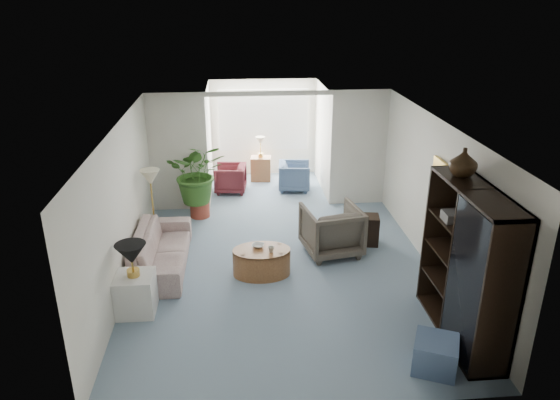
{
  "coord_description": "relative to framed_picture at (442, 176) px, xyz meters",
  "views": [
    {
      "loc": [
        -0.73,
        -7.51,
        4.37
      ],
      "look_at": [
        0.0,
        0.6,
        1.1
      ],
      "focal_mm": 33.51,
      "sensor_mm": 36.0,
      "label": 1
    }
  ],
  "objects": [
    {
      "name": "sunroom_chair_maroon",
      "position": [
        -3.32,
        4.07,
        -1.38
      ],
      "size": [
        0.78,
        0.76,
        0.64
      ],
      "primitive_type": "imported",
      "rotation": [
        0.0,
        0.0,
        -1.68
      ],
      "color": "maroon",
      "rests_on": "ground"
    },
    {
      "name": "window_blinds",
      "position": [
        -2.46,
        5.25,
        -0.3
      ],
      "size": [
        2.2,
        0.02,
        1.5
      ],
      "primitive_type": "cube",
      "color": "white"
    },
    {
      "name": "framed_picture",
      "position": [
        0.0,
        0.0,
        0.0
      ],
      "size": [
        0.04,
        0.5,
        0.4
      ],
      "primitive_type": "cube",
      "color": "#C5B39D"
    },
    {
      "name": "cabinet_urn",
      "position": [
        -0.23,
        -1.17,
        0.6
      ],
      "size": [
        0.36,
        0.36,
        0.38
      ],
      "primitive_type": "imported",
      "color": "#332111",
      "rests_on": "entertainment_cabinet"
    },
    {
      "name": "back_pier_left",
      "position": [
        -4.36,
        3.1,
        -0.45
      ],
      "size": [
        1.2,
        0.12,
        2.5
      ],
      "primitive_type": "cube",
      "color": "white",
      "rests_on": "ground"
    },
    {
      "name": "sofa",
      "position": [
        -4.49,
        0.6,
        -1.38
      ],
      "size": [
        0.86,
        2.17,
        0.63
      ],
      "primitive_type": "imported",
      "rotation": [
        0.0,
        0.0,
        1.56
      ],
      "color": "beige",
      "rests_on": "ground"
    },
    {
      "name": "coffee_bowl",
      "position": [
        -2.86,
        0.28,
        -1.23
      ],
      "size": [
        0.25,
        0.25,
        0.05
      ],
      "primitive_type": "imported",
      "rotation": [
        0.0,
        0.0,
        -0.29
      ],
      "color": "silver",
      "rests_on": "coffee_table"
    },
    {
      "name": "floor",
      "position": [
        -2.46,
        0.1,
        -1.7
      ],
      "size": [
        6.0,
        6.0,
        0.0
      ],
      "primitive_type": "plane",
      "color": "gray",
      "rests_on": "ground"
    },
    {
      "name": "sunroom_table",
      "position": [
        -2.57,
        4.82,
        -1.41
      ],
      "size": [
        0.52,
        0.42,
        0.59
      ],
      "primitive_type": "cube",
      "rotation": [
        0.0,
        0.0,
        -0.11
      ],
      "color": "#976536",
      "rests_on": "ground"
    },
    {
      "name": "table_lamp",
      "position": [
        -4.69,
        -0.75,
        -0.75
      ],
      "size": [
        0.44,
        0.44,
        0.3
      ],
      "primitive_type": "cone",
      "color": "black",
      "rests_on": "end_table"
    },
    {
      "name": "house_plant",
      "position": [
        -3.95,
        2.67,
        -0.74
      ],
      "size": [
        1.15,
        1.0,
        1.28
      ],
      "primitive_type": "imported",
      "color": "#346322",
      "rests_on": "plant_pot"
    },
    {
      "name": "shelf_clutter",
      "position": [
        -0.28,
        -1.83,
        -0.5
      ],
      "size": [
        0.3,
        1.12,
        1.06
      ],
      "color": "#2A2421",
      "rests_on": "entertainment_cabinet"
    },
    {
      "name": "coffee_table",
      "position": [
        -2.81,
        0.18,
        -1.47
      ],
      "size": [
        1.18,
        1.18,
        0.45
      ],
      "primitive_type": "cylinder",
      "rotation": [
        0.0,
        0.0,
        -0.29
      ],
      "color": "#976536",
      "rests_on": "ground"
    },
    {
      "name": "back_pier_right",
      "position": [
        -0.56,
        3.1,
        -0.45
      ],
      "size": [
        1.2,
        0.12,
        2.5
      ],
      "primitive_type": "cube",
      "color": "white",
      "rests_on": "ground"
    },
    {
      "name": "entertainment_cabinet",
      "position": [
        -0.23,
        -1.67,
        -0.65
      ],
      "size": [
        0.51,
        1.9,
        2.11
      ],
      "primitive_type": "cube",
      "color": "black",
      "rests_on": "ground"
    },
    {
      "name": "coffee_cup",
      "position": [
        -2.66,
        0.08,
        -1.2
      ],
      "size": [
        0.13,
        0.13,
        0.09
      ],
      "primitive_type": "imported",
      "rotation": [
        0.0,
        0.0,
        -0.29
      ],
      "color": "#B7B0A0",
      "rests_on": "coffee_table"
    },
    {
      "name": "end_table",
      "position": [
        -4.69,
        -0.75,
        -1.4
      ],
      "size": [
        0.55,
        0.55,
        0.6
      ],
      "primitive_type": "cube",
      "rotation": [
        0.0,
        0.0,
        -0.01
      ],
      "color": "white",
      "rests_on": "ground"
    },
    {
      "name": "window_pane",
      "position": [
        -2.46,
        5.28,
        -0.3
      ],
      "size": [
        2.2,
        0.02,
        1.5
      ],
      "primitive_type": "cube",
      "color": "white"
    },
    {
      "name": "back_header",
      "position": [
        -2.46,
        3.1,
        0.75
      ],
      "size": [
        2.6,
        0.12,
        0.1
      ],
      "primitive_type": "cube",
      "color": "white",
      "rests_on": "back_pier_left"
    },
    {
      "name": "plant_pot",
      "position": [
        -3.95,
        2.67,
        -1.54
      ],
      "size": [
        0.4,
        0.4,
        0.32
      ],
      "primitive_type": "cylinder",
      "color": "#A1402E",
      "rests_on": "ground"
    },
    {
      "name": "floor_lamp",
      "position": [
        -4.73,
        1.64,
        -0.45
      ],
      "size": [
        0.36,
        0.36,
        0.28
      ],
      "primitive_type": "cone",
      "color": "beige",
      "rests_on": "ground"
    },
    {
      "name": "side_table_dark",
      "position": [
        -0.83,
        1.14,
        -1.43
      ],
      "size": [
        0.51,
        0.44,
        0.55
      ],
      "primitive_type": "cube",
      "rotation": [
        0.0,
        0.0,
        -0.17
      ],
      "color": "black",
      "rests_on": "ground"
    },
    {
      "name": "sunroom_floor",
      "position": [
        -2.46,
        4.2,
        -1.7
      ],
      "size": [
        2.6,
        2.6,
        0.0
      ],
      "primitive_type": "plane",
      "color": "gray",
      "rests_on": "ground"
    },
    {
      "name": "ottoman",
      "position": [
        -0.81,
        -2.34,
        -1.49
      ],
      "size": [
        0.68,
        0.68,
        0.41
      ],
      "primitive_type": "cube",
      "rotation": [
        0.0,
        0.0,
        -0.43
      ],
      "color": "slate",
      "rests_on": "ground"
    },
    {
      "name": "wingback_chair",
      "position": [
        -1.53,
        0.84,
        -1.26
      ],
      "size": [
        1.1,
        1.12,
        0.88
      ],
      "primitive_type": "imported",
      "rotation": [
        0.0,
        0.0,
        3.32
      ],
      "color": "#5A5247",
      "rests_on": "ground"
    },
    {
      "name": "sunroom_chair_blue",
      "position": [
        -1.82,
        4.07,
        -1.37
      ],
      "size": [
        0.8,
        0.78,
        0.66
      ],
      "primitive_type": "imported",
      "rotation": [
        0.0,
        0.0,
        1.46
      ],
      "color": "slate",
      "rests_on": "ground"
    }
  ]
}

